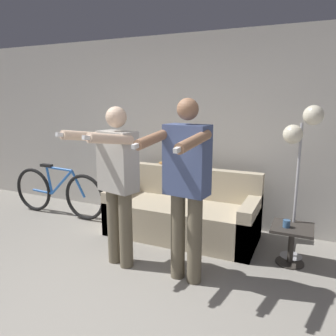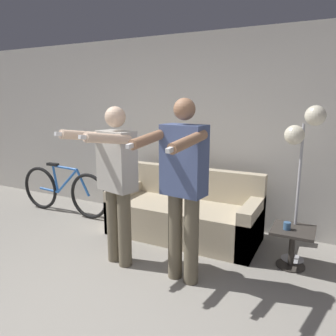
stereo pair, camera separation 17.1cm
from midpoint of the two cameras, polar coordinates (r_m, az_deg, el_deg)
The scene contains 10 objects.
ground_plane at distance 2.86m, azimuth -15.55°, elevation -26.10°, with size 16.00×16.00×0.00m, color gray.
wall_back at distance 4.59m, azimuth 6.64°, elevation 6.35°, with size 10.00×0.05×2.60m.
couch at distance 4.26m, azimuth 4.03°, elevation -8.16°, with size 1.89×0.81×0.84m.
person_left at distance 3.38m, azimuth -7.68°, elevation -1.51°, with size 0.58×0.74×1.67m.
person_right at distance 3.01m, azimuth 4.19°, elevation -2.27°, with size 0.53×0.71×1.75m.
cat at distance 4.43m, azimuth 3.09°, elevation 1.43°, with size 0.45×0.12×0.20m.
floor_lamp at distance 3.64m, azimuth 23.78°, elevation 4.59°, with size 0.38×0.24×1.68m.
side_table at distance 3.76m, azimuth 22.11°, elevation -11.49°, with size 0.42×0.42×0.42m.
cup at distance 3.66m, azimuth 21.30°, elevation -9.38°, with size 0.07×0.07×0.08m.
bicycle at distance 5.25m, azimuth -16.83°, elevation -3.84°, with size 1.68×0.07×0.78m.
Camera 2 is at (1.67, -1.57, 1.75)m, focal length 35.00 mm.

